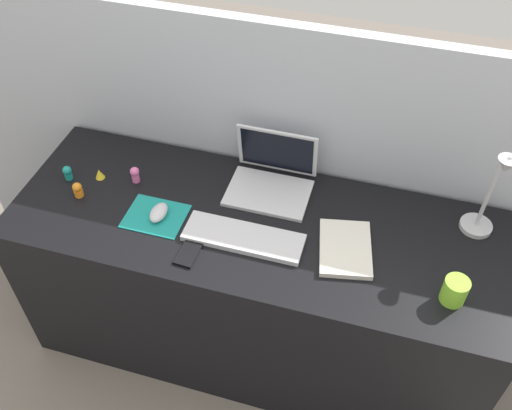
# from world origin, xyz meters

# --- Properties ---
(ground_plane) EXTENTS (6.00, 6.00, 0.00)m
(ground_plane) POSITION_xyz_m (0.00, 0.00, 0.00)
(ground_plane) COLOR slate
(back_wall) EXTENTS (2.96, 0.05, 1.32)m
(back_wall) POSITION_xyz_m (0.00, 0.35, 0.66)
(back_wall) COLOR #B2B7C1
(back_wall) RESTS_ON ground_plane
(desk) EXTENTS (1.76, 0.63, 0.74)m
(desk) POSITION_xyz_m (0.00, 0.00, 0.37)
(desk) COLOR black
(desk) RESTS_ON ground_plane
(laptop) EXTENTS (0.30, 0.24, 0.21)m
(laptop) POSITION_xyz_m (0.01, 0.20, 0.79)
(laptop) COLOR silver
(laptop) RESTS_ON desk
(keyboard) EXTENTS (0.41, 0.13, 0.02)m
(keyboard) POSITION_xyz_m (-0.02, -0.08, 0.75)
(keyboard) COLOR silver
(keyboard) RESTS_ON desk
(mousepad) EXTENTS (0.21, 0.17, 0.00)m
(mousepad) POSITION_xyz_m (-0.35, -0.07, 0.74)
(mousepad) COLOR teal
(mousepad) RESTS_ON desk
(mouse) EXTENTS (0.06, 0.10, 0.03)m
(mouse) POSITION_xyz_m (-0.33, -0.07, 0.76)
(mouse) COLOR silver
(mouse) RESTS_ON mousepad
(cell_phone) EXTENTS (0.07, 0.13, 0.01)m
(cell_phone) POSITION_xyz_m (-0.17, -0.19, 0.74)
(cell_phone) COLOR black
(cell_phone) RESTS_ON desk
(desk_lamp) EXTENTS (0.11, 0.16, 0.38)m
(desk_lamp) POSITION_xyz_m (0.74, 0.16, 0.92)
(desk_lamp) COLOR #B7B7BC
(desk_lamp) RESTS_ON desk
(notebook_pad) EXTENTS (0.21, 0.27, 0.02)m
(notebook_pad) POSITION_xyz_m (0.32, -0.04, 0.75)
(notebook_pad) COLOR silver
(notebook_pad) RESTS_ON desk
(coffee_mug) EXTENTS (0.08, 0.08, 0.09)m
(coffee_mug) POSITION_xyz_m (0.67, -0.14, 0.78)
(coffee_mug) COLOR #8CDB33
(coffee_mug) RESTS_ON desk
(toy_figurine_yellow) EXTENTS (0.04, 0.04, 0.04)m
(toy_figurine_yellow) POSITION_xyz_m (-0.63, 0.06, 0.76)
(toy_figurine_yellow) COLOR yellow
(toy_figurine_yellow) RESTS_ON desk
(toy_figurine_teal) EXTENTS (0.03, 0.03, 0.06)m
(toy_figurine_teal) POSITION_xyz_m (-0.74, 0.02, 0.77)
(toy_figurine_teal) COLOR teal
(toy_figurine_teal) RESTS_ON desk
(toy_figurine_orange) EXTENTS (0.03, 0.03, 0.06)m
(toy_figurine_orange) POSITION_xyz_m (-0.66, -0.05, 0.77)
(toy_figurine_orange) COLOR orange
(toy_figurine_orange) RESTS_ON desk
(toy_figurine_pink) EXTENTS (0.03, 0.03, 0.07)m
(toy_figurine_pink) POSITION_xyz_m (-0.49, 0.08, 0.78)
(toy_figurine_pink) COLOR pink
(toy_figurine_pink) RESTS_ON desk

